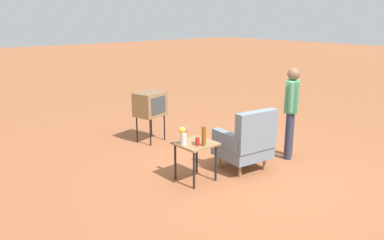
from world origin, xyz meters
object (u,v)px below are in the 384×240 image
Objects in this scene: bottle_tall_amber at (204,136)px; person_standing at (291,107)px; soda_can_red at (197,141)px; bottle_short_clear at (182,134)px; tv_on_stand at (150,104)px; armchair at (247,142)px; side_table at (195,148)px; flower_vase at (183,135)px.

person_standing is at bearing 175.46° from bottle_tall_amber.
bottle_short_clear is (0.01, -0.35, 0.04)m from soda_can_red.
tv_on_stand is at bearing -59.93° from person_standing.
bottle_short_clear is (0.98, -0.47, 0.22)m from armchair.
armchair is 1.15m from person_standing.
bottle_short_clear is at bearing -25.93° from armchair.
tv_on_stand is at bearing -105.78° from side_table.
bottle_tall_amber is (0.90, -0.06, 0.27)m from armchair.
bottle_short_clear is (0.65, 1.82, -0.06)m from tv_on_stand.
armchair is 1.18m from flower_vase.
tv_on_stand is (0.33, -2.29, 0.28)m from armchair.
bottle_tall_amber is 0.13m from soda_can_red.
armchair reaches higher than tv_on_stand.
armchair reaches higher than soda_can_red.
bottle_tall_amber is at bearing 100.08° from bottle_short_clear.
tv_on_stand is 5.15× the size of bottle_short_clear.
soda_can_red is at bearing 73.46° from tv_on_stand.
bottle_tall_amber is at bearing 75.53° from tv_on_stand.
bottle_tall_amber is at bearing 90.62° from side_table.
armchair reaches higher than bottle_tall_amber.
person_standing is 1.97m from bottle_tall_amber.
bottle_short_clear is at bearing -79.92° from bottle_tall_amber.
side_table is 0.31m from bottle_tall_amber.
armchair is 5.30× the size of bottle_short_clear.
tv_on_stand is 1.93m from bottle_short_clear.
soda_can_red is at bearing 61.42° from side_table.
side_table is 0.32m from flower_vase.
person_standing reaches higher than side_table.
person_standing is at bearing 173.68° from soda_can_red.
person_standing reaches higher than bottle_short_clear.
side_table is 0.60× the size of tv_on_stand.
side_table is 5.10× the size of soda_can_red.
bottle_tall_amber is 0.42m from bottle_short_clear.
armchair is 8.69× the size of soda_can_red.
side_table is at bearing -118.58° from soda_can_red.
flower_vase is (0.20, -0.23, -0.00)m from bottle_tall_amber.
armchair is 1.03× the size of tv_on_stand.
soda_can_red is 0.35m from bottle_short_clear.
tv_on_stand reaches higher than flower_vase.
tv_on_stand is at bearing -109.67° from bottle_short_clear.
bottle_short_clear is (0.07, -0.41, -0.05)m from bottle_tall_amber.
flower_vase is at bearing 54.66° from bottle_short_clear.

